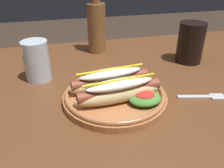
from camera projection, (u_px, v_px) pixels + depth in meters
dining_table at (99, 116)px, 0.69m from camera, size 1.47×0.80×0.74m
hot_dog_plate at (116, 91)px, 0.57m from camera, size 0.26×0.26×0.08m
fork at (205, 97)px, 0.59m from camera, size 0.12×0.05×0.00m
soda_cup at (191, 43)px, 0.77m from camera, size 0.09×0.09×0.13m
water_cup at (37, 61)px, 0.66m from camera, size 0.07×0.07×0.12m
glass_bottle at (96, 25)px, 0.84m from camera, size 0.07×0.07×0.26m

